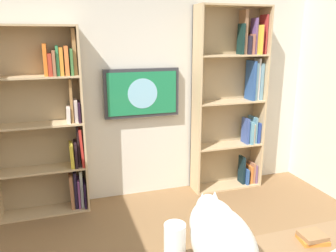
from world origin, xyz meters
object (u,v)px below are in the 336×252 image
bookshelf_left (236,98)px  wall_mounted_tv (142,93)px  bookshelf_right (49,122)px  cat (219,238)px  paper_towel_roll (175,248)px  desk_book_stack (313,238)px

bookshelf_left → wall_mounted_tv: size_ratio=2.57×
bookshelf_right → cat: 2.49m
paper_towel_roll → desk_book_stack: bearing=179.2°
bookshelf_right → paper_towel_roll: bearing=105.4°
paper_towel_roll → desk_book_stack: 0.85m
wall_mounted_tv → paper_towel_roll: 2.42m
bookshelf_left → paper_towel_roll: bookshelf_left is taller
bookshelf_left → bookshelf_right: 2.21m
bookshelf_right → bookshelf_left: bearing=-180.0°
bookshelf_left → desk_book_stack: bearing=72.2°
bookshelf_left → wall_mounted_tv: bookshelf_left is taller
bookshelf_left → paper_towel_roll: size_ratio=8.67×
bookshelf_right → paper_towel_roll: 2.36m
bookshelf_right → desk_book_stack: (-1.47, 2.28, -0.26)m
bookshelf_right → desk_book_stack: bearing=122.8°
bookshelf_right → cat: size_ratio=3.13×
wall_mounted_tv → desk_book_stack: 2.46m
paper_towel_roll → desk_book_stack: size_ratio=1.48×
bookshelf_right → cat: (-0.84, 2.34, -0.09)m
wall_mounted_tv → cat: 2.45m
bookshelf_left → bookshelf_right: (2.21, 0.00, -0.13)m
bookshelf_left → paper_towel_roll: 2.78m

